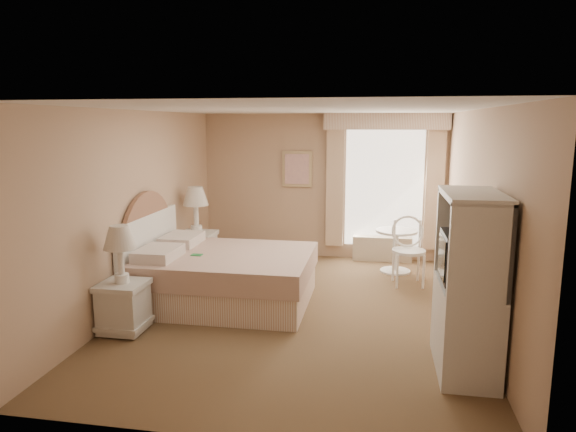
% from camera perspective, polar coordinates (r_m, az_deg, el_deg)
% --- Properties ---
extents(room, '(4.21, 5.51, 2.51)m').
position_cam_1_polar(room, '(6.27, 1.20, 0.30)').
color(room, brown).
rests_on(room, ground).
extents(window, '(2.05, 0.22, 2.51)m').
position_cam_1_polar(window, '(8.81, 10.64, 3.62)').
color(window, white).
rests_on(window, room).
extents(framed_art, '(0.52, 0.04, 0.62)m').
position_cam_1_polar(framed_art, '(8.96, 1.01, 5.25)').
color(framed_art, tan).
rests_on(framed_art, room).
extents(bed, '(2.24, 1.77, 1.56)m').
position_cam_1_polar(bed, '(6.86, -7.94, -6.44)').
color(bed, tan).
rests_on(bed, room).
extents(nightstand_near, '(0.50, 0.50, 1.21)m').
position_cam_1_polar(nightstand_near, '(6.10, -17.88, -8.17)').
color(nightstand_near, silver).
rests_on(nightstand_near, room).
extents(nightstand_far, '(0.56, 0.56, 1.35)m').
position_cam_1_polar(nightstand_far, '(8.22, -10.09, -2.74)').
color(nightstand_far, silver).
rests_on(nightstand_far, room).
extents(round_table, '(0.64, 0.64, 0.68)m').
position_cam_1_polar(round_table, '(8.29, 11.93, -3.06)').
color(round_table, white).
rests_on(round_table, room).
extents(cafe_chair, '(0.54, 0.54, 1.00)m').
position_cam_1_polar(cafe_chair, '(7.72, 13.21, -3.15)').
color(cafe_chair, white).
rests_on(cafe_chair, room).
extents(armoire, '(0.52, 1.03, 1.72)m').
position_cam_1_polar(armoire, '(5.18, 19.35, -8.61)').
color(armoire, silver).
rests_on(armoire, room).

